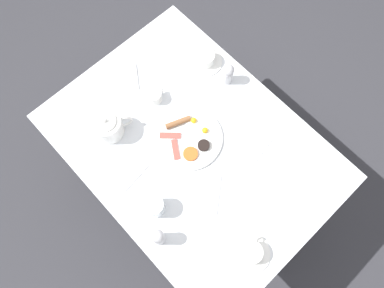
{
  "coord_description": "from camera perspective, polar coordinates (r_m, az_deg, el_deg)",
  "views": [
    {
      "loc": [
        -0.37,
        -0.39,
        2.24
      ],
      "look_at": [
        0.0,
        0.0,
        0.76
      ],
      "focal_mm": 35.0,
      "sensor_mm": 36.0,
      "label": 1
    }
  ],
  "objects": [
    {
      "name": "table",
      "position": [
        1.67,
        0.0,
        -1.04
      ],
      "size": [
        0.87,
        1.2,
        0.74
      ],
      "color": "silver",
      "rests_on": "ground_plane"
    },
    {
      "name": "salt_grinder",
      "position": [
        1.46,
        -5.13,
        -13.98
      ],
      "size": [
        0.05,
        0.05,
        0.12
      ],
      "color": "#BCBCC1",
      "rests_on": "table"
    },
    {
      "name": "breakfast_plate",
      "position": [
        1.6,
        -0.55,
        1.06
      ],
      "size": [
        0.3,
        0.3,
        0.04
      ],
      "color": "white",
      "rests_on": "table"
    },
    {
      "name": "pepper_grinder",
      "position": [
        1.69,
        5.49,
        10.65
      ],
      "size": [
        0.05,
        0.05,
        0.12
      ],
      "color": "#BCBCC1",
      "rests_on": "table"
    },
    {
      "name": "fork_by_plate",
      "position": [
        1.62,
        16.95,
        -6.18
      ],
      "size": [
        0.14,
        0.14,
        0.0
      ],
      "rotation": [
        0.0,
        0.0,
        0.75
      ],
      "color": "silver",
      "rests_on": "table"
    },
    {
      "name": "teapot_near",
      "position": [
        1.61,
        -12.69,
        2.65
      ],
      "size": [
        0.2,
        0.13,
        0.13
      ],
      "rotation": [
        0.0,
        0.0,
        2.71
      ],
      "color": "white",
      "rests_on": "table"
    },
    {
      "name": "ground_plane",
      "position": [
        2.31,
        0.0,
        -6.36
      ],
      "size": [
        8.0,
        8.0,
        0.0
      ],
      "primitive_type": "plane",
      "color": "#333338"
    },
    {
      "name": "fork_spare",
      "position": [
        1.54,
        3.95,
        -7.52
      ],
      "size": [
        0.15,
        0.13,
        0.0
      ],
      "rotation": [
        0.0,
        0.0,
        2.25
      ],
      "color": "silver",
      "rests_on": "table"
    },
    {
      "name": "napkin_folded",
      "position": [
        1.76,
        -10.1,
        9.88
      ],
      "size": [
        0.17,
        0.18,
        0.01
      ],
      "rotation": [
        0.0,
        0.0,
        0.97
      ],
      "color": "white",
      "rests_on": "table"
    },
    {
      "name": "teacup_with_saucer_right",
      "position": [
        1.76,
        2.03,
        12.85
      ],
      "size": [
        0.16,
        0.16,
        0.06
      ],
      "color": "white",
      "rests_on": "table"
    },
    {
      "name": "creamer_jug",
      "position": [
        1.67,
        -5.72,
        7.24
      ],
      "size": [
        0.09,
        0.06,
        0.05
      ],
      "color": "white",
      "rests_on": "table"
    },
    {
      "name": "water_glass_tall",
      "position": [
        1.5,
        -5.79,
        -9.44
      ],
      "size": [
        0.08,
        0.08,
        0.09
      ],
      "color": "white",
      "rests_on": "table"
    },
    {
      "name": "spoon_for_tea",
      "position": [
        1.57,
        -8.62,
        -5.17
      ],
      "size": [
        0.15,
        0.03,
        0.0
      ],
      "rotation": [
        0.0,
        0.0,
        1.69
      ],
      "color": "silver",
      "rests_on": "table"
    },
    {
      "name": "teacup_with_saucer_left",
      "position": [
        1.5,
        8.91,
        -16.03
      ],
      "size": [
        0.16,
        0.16,
        0.06
      ],
      "color": "white",
      "rests_on": "table"
    },
    {
      "name": "knife_by_plate",
      "position": [
        1.61,
        10.3,
        -1.52
      ],
      "size": [
        0.2,
        0.05,
        0.0
      ],
      "rotation": [
        0.0,
        0.0,
        4.88
      ],
      "color": "silver",
      "rests_on": "table"
    }
  ]
}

